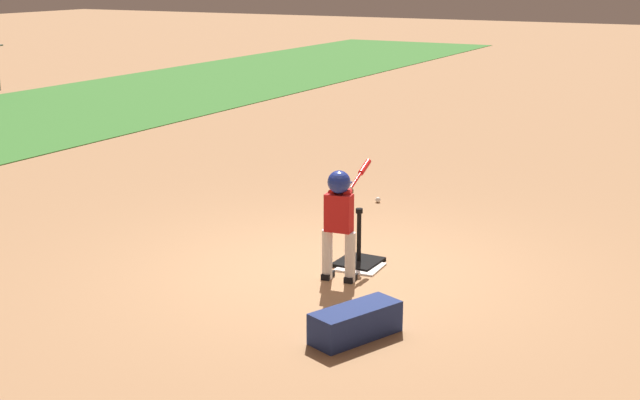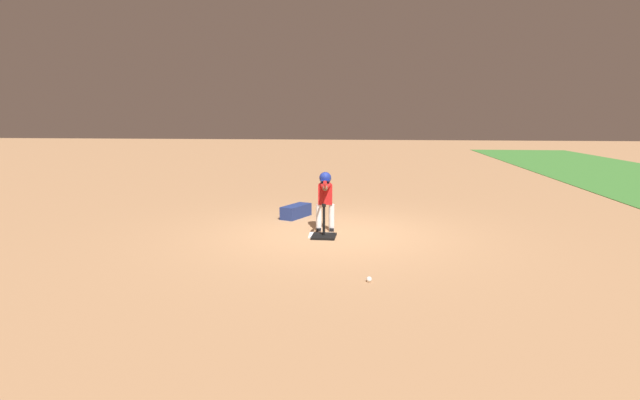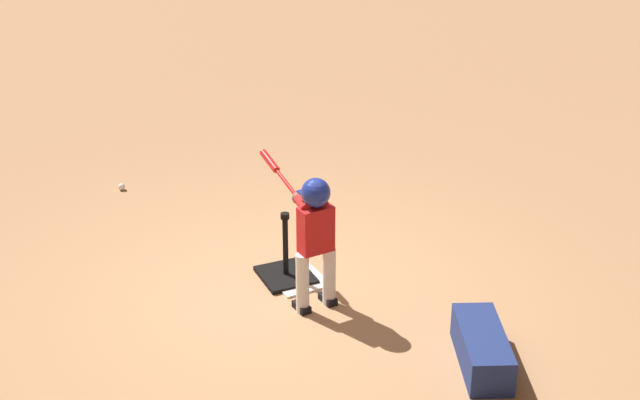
% 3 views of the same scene
% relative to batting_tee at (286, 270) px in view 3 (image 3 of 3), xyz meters
% --- Properties ---
extents(ground_plane, '(90.00, 90.00, 0.00)m').
position_rel_batting_tee_xyz_m(ground_plane, '(-0.29, 0.14, -0.07)').
color(ground_plane, '#AD7F56').
extents(home_plate, '(0.47, 0.47, 0.02)m').
position_rel_batting_tee_xyz_m(home_plate, '(-0.11, -0.08, -0.06)').
color(home_plate, white).
rests_on(home_plate, ground_plane).
extents(batting_tee, '(0.49, 0.44, 0.63)m').
position_rel_batting_tee_xyz_m(batting_tee, '(0.00, 0.00, 0.00)').
color(batting_tee, black).
rests_on(batting_tee, ground_plane).
extents(batter_child, '(1.04, 0.37, 1.16)m').
position_rel_batting_tee_xyz_m(batter_child, '(-0.53, -0.04, 0.66)').
color(batter_child, silver).
rests_on(batter_child, ground_plane).
extents(baseball, '(0.07, 0.07, 0.07)m').
position_rel_batting_tee_xyz_m(baseball, '(2.49, 0.91, -0.04)').
color(baseball, white).
rests_on(baseball, ground_plane).
extents(equipment_bag, '(0.90, 0.61, 0.28)m').
position_rel_batting_tee_xyz_m(equipment_bag, '(-1.81, -0.84, 0.07)').
color(equipment_bag, navy).
rests_on(equipment_bag, ground_plane).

